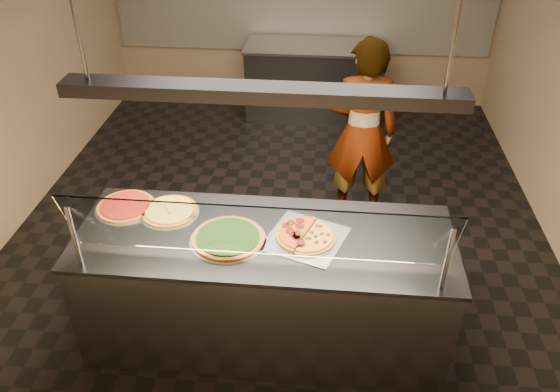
# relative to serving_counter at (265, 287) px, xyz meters

# --- Properties ---
(ground) EXTENTS (5.00, 6.00, 0.02)m
(ground) POSITION_rel_serving_counter_xyz_m (-0.02, 1.35, -0.48)
(ground) COLOR black
(ground) RESTS_ON ground
(tile_band) EXTENTS (4.90, 0.02, 1.20)m
(tile_band) POSITION_rel_serving_counter_xyz_m (-0.02, 4.33, 0.83)
(tile_band) COLOR silver
(tile_band) RESTS_ON wall_back
(serving_counter) EXTENTS (2.53, 0.94, 0.93)m
(serving_counter) POSITION_rel_serving_counter_xyz_m (0.00, 0.00, 0.00)
(serving_counter) COLOR #B7B7BC
(serving_counter) RESTS_ON ground
(sneeze_guard) EXTENTS (2.29, 0.18, 0.54)m
(sneeze_guard) POSITION_rel_serving_counter_xyz_m (-0.00, -0.34, 0.76)
(sneeze_guard) COLOR #B7B7BC
(sneeze_guard) RESTS_ON serving_counter
(perforated_tray) EXTENTS (0.61, 0.61, 0.01)m
(perforated_tray) POSITION_rel_serving_counter_xyz_m (0.27, 0.00, 0.47)
(perforated_tray) COLOR silver
(perforated_tray) RESTS_ON serving_counter
(half_pizza_pepperoni) EXTENTS (0.32, 0.44, 0.05)m
(half_pizza_pepperoni) POSITION_rel_serving_counter_xyz_m (0.18, 0.00, 0.50)
(half_pizza_pepperoni) COLOR brown
(half_pizza_pepperoni) RESTS_ON perforated_tray
(half_pizza_sausage) EXTENTS (0.32, 0.44, 0.04)m
(half_pizza_sausage) POSITION_rel_serving_counter_xyz_m (0.37, 0.00, 0.49)
(half_pizza_sausage) COLOR brown
(half_pizza_sausage) RESTS_ON perforated_tray
(pizza_spinach) EXTENTS (0.51, 0.51, 0.03)m
(pizza_spinach) POSITION_rel_serving_counter_xyz_m (-0.23, -0.06, 0.48)
(pizza_spinach) COLOR silver
(pizza_spinach) RESTS_ON serving_counter
(pizza_cheese) EXTENTS (0.41, 0.41, 0.03)m
(pizza_cheese) POSITION_rel_serving_counter_xyz_m (-0.70, 0.20, 0.48)
(pizza_cheese) COLOR silver
(pizza_cheese) RESTS_ON serving_counter
(pizza_tomato) EXTENTS (0.43, 0.43, 0.03)m
(pizza_tomato) POSITION_rel_serving_counter_xyz_m (-1.03, 0.23, 0.48)
(pizza_tomato) COLOR silver
(pizza_tomato) RESTS_ON serving_counter
(pizza_spatula) EXTENTS (0.27, 0.19, 0.02)m
(pizza_spatula) POSITION_rel_serving_counter_xyz_m (-0.66, 0.19, 0.49)
(pizza_spatula) COLOR #B7B7BC
(pizza_spatula) RESTS_ON pizza_spinach
(prep_table) EXTENTS (1.76, 0.74, 0.93)m
(prep_table) POSITION_rel_serving_counter_xyz_m (0.18, 3.90, 0.00)
(prep_table) COLOR #37373C
(prep_table) RESTS_ON ground
(worker) EXTENTS (0.66, 0.44, 1.77)m
(worker) POSITION_rel_serving_counter_xyz_m (0.70, 1.65, 0.42)
(worker) COLOR #403749
(worker) RESTS_ON ground
(heat_lamp_housing) EXTENTS (2.30, 0.18, 0.08)m
(heat_lamp_housing) POSITION_rel_serving_counter_xyz_m (0.00, 0.00, 1.48)
(heat_lamp_housing) COLOR #37373C
(heat_lamp_housing) RESTS_ON ceiling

